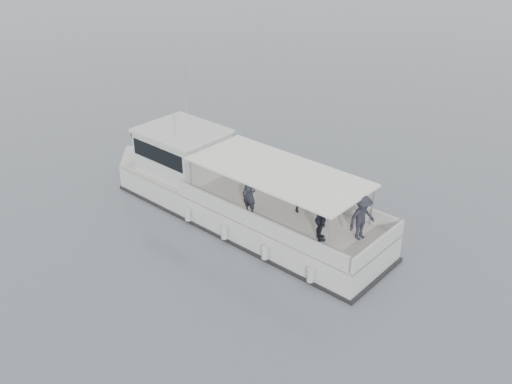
% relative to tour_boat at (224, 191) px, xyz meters
% --- Properties ---
extents(ground, '(1400.00, 1400.00, 0.00)m').
position_rel_tour_boat_xyz_m(ground, '(-2.60, -0.76, -1.05)').
color(ground, slate).
rests_on(ground, ground).
extents(tour_boat, '(15.22, 6.88, 6.38)m').
position_rel_tour_boat_xyz_m(tour_boat, '(0.00, 0.00, 0.00)').
color(tour_boat, silver).
rests_on(tour_boat, ground).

